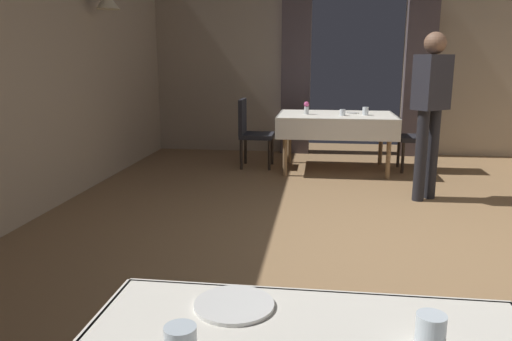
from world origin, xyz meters
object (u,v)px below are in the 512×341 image
chair_mid_left (251,130)px  flower_vase_mid (307,107)px  glass_near_d (430,332)px  glass_mid_d (365,111)px  person_waiter_by_doorway (431,102)px  chair_mid_right (423,132)px  plate_mid_c (351,113)px  plate_near_a (234,305)px  glass_mid_b (343,112)px  dining_table_mid (336,121)px

chair_mid_left → flower_vase_mid: 0.83m
chair_mid_left → glass_near_d: bearing=-77.4°
glass_mid_d → person_waiter_by_doorway: person_waiter_by_doorway is taller
flower_vase_mid → glass_mid_d: bearing=-0.7°
chair_mid_right → chair_mid_left: bearing=-178.7°
plate_mid_c → person_waiter_by_doorway: (0.71, -1.44, 0.27)m
plate_near_a → flower_vase_mid: 5.20m
glass_near_d → plate_mid_c: 5.54m
glass_near_d → glass_mid_d: size_ratio=0.87×
glass_near_d → chair_mid_right: bearing=79.2°
glass_near_d → glass_mid_b: glass_near_d is taller
plate_near_a → chair_mid_left: bearing=97.6°
flower_vase_mid → glass_mid_d: size_ratio=1.58×
plate_mid_c → person_waiter_by_doorway: person_waiter_by_doorway is taller
flower_vase_mid → plate_near_a: bearing=-90.5°
glass_mid_b → chair_mid_left: bearing=168.8°
dining_table_mid → glass_mid_b: size_ratio=18.44×
person_waiter_by_doorway → chair_mid_right: bearing=80.6°
flower_vase_mid → person_waiter_by_doorway: person_waiter_by_doorway is taller
plate_near_a → person_waiter_by_doorway: size_ratio=0.14×
glass_near_d → plate_mid_c: glass_near_d is taller
dining_table_mid → plate_near_a: bearing=-94.7°
glass_mid_b → plate_mid_c: glass_mid_b is taller
chair_mid_left → flower_vase_mid: size_ratio=5.60×
dining_table_mid → glass_near_d: (0.08, -5.41, 0.13)m
glass_near_d → glass_mid_d: glass_mid_d is taller
dining_table_mid → glass_mid_d: 0.40m
flower_vase_mid → person_waiter_by_doorway: bearing=-43.8°
chair_mid_left → flower_vase_mid: bearing=-9.9°
dining_table_mid → flower_vase_mid: size_ratio=9.11×
chair_mid_left → glass_near_d: (1.22, -5.47, 0.28)m
chair_mid_left → plate_mid_c: chair_mid_left is taller
plate_mid_c → glass_near_d: bearing=-91.2°
glass_mid_d → chair_mid_left: bearing=174.7°
plate_near_a → plate_mid_c: same height
dining_table_mid → plate_near_a: plate_near_a is taller
glass_near_d → flower_vase_mid: flower_vase_mid is taller
dining_table_mid → person_waiter_by_doorway: person_waiter_by_doorway is taller
chair_mid_right → plate_mid_c: chair_mid_right is taller
chair_mid_left → glass_mid_b: bearing=-11.2°
chair_mid_right → person_waiter_by_doorway: 1.53m
chair_mid_right → plate_mid_c: 0.97m
plate_near_a → glass_mid_b: (0.50, 5.09, 0.03)m
chair_mid_right → person_waiter_by_doorway: (-0.24, -1.42, 0.51)m
glass_near_d → person_waiter_by_doorway: size_ratio=0.05×
person_waiter_by_doorway → glass_mid_b: bearing=126.4°
glass_mid_d → person_waiter_by_doorway: (0.54, -1.23, 0.22)m
dining_table_mid → chair_mid_right: 1.16m
chair_mid_right → flower_vase_mid: size_ratio=5.60×
dining_table_mid → plate_near_a: size_ratio=6.45×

